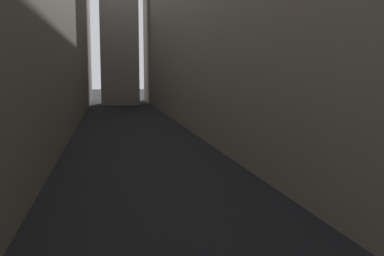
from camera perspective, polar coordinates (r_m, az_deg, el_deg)
name	(u,v)px	position (r m, az deg, el deg)	size (l,w,h in m)	color
ground_plane	(134,134)	(41.18, -7.47, -0.80)	(264.00, 264.00, 0.00)	black
building_block_right	(249,0)	(45.52, 7.29, 16.01)	(11.95, 108.00, 25.45)	gray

